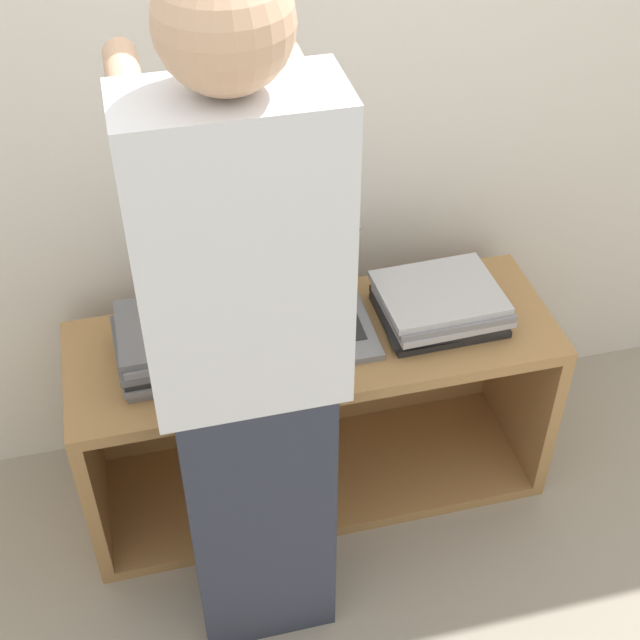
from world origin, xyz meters
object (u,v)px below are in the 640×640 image
at_px(person, 248,369).
at_px(laptop_stack_right, 440,304).
at_px(laptop_open, 308,308).
at_px(laptop_stack_left, 182,342).

bearing_deg(person, laptop_stack_right, 33.39).
distance_m(laptop_open, laptop_stack_right, 0.36).
height_order(laptop_open, person, person).
relative_size(laptop_open, laptop_stack_right, 1.15).
bearing_deg(person, laptop_stack_left, 106.56).
distance_m(laptop_open, person, 0.57).
relative_size(laptop_stack_right, person, 0.19).
bearing_deg(laptop_open, person, -117.29).
relative_size(laptop_stack_left, person, 0.20).
height_order(laptop_stack_left, laptop_stack_right, laptop_stack_left).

